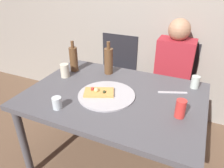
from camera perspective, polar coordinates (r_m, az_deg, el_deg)
ground_plane at (r=2.07m, az=0.51°, el=-20.15°), size 8.00×8.00×0.00m
dining_table at (r=1.64m, az=0.61°, el=-5.03°), size 1.33×0.94×0.73m
pizza_tray at (r=1.57m, az=-1.49°, el=-2.99°), size 0.43×0.43×0.01m
pizza_slice_last at (r=1.58m, az=-3.63°, el=-2.18°), size 0.25×0.21×0.05m
wine_bottle at (r=1.88m, az=-0.94°, el=6.34°), size 0.08×0.08×0.29m
beer_bottle at (r=1.96m, az=-10.35°, el=6.75°), size 0.07×0.07×0.28m
tumbler_near at (r=1.47m, az=-14.68°, el=-4.99°), size 0.06×0.06×0.08m
tumbler_far at (r=1.78m, az=21.61°, el=0.48°), size 0.07×0.07×0.10m
wine_glass at (r=1.88m, az=-12.69°, el=3.58°), size 0.08×0.08×0.12m
soda_can at (r=1.40m, az=18.07°, el=-6.36°), size 0.07×0.07×0.12m
table_knife at (r=1.68m, az=16.07°, el=-2.20°), size 0.21×0.10×0.01m
chair_left at (r=2.54m, az=1.11°, el=4.18°), size 0.44×0.44×0.90m
chair_right at (r=2.38m, az=16.07°, el=1.32°), size 0.44×0.44×0.90m
guest_in_sweater at (r=2.19m, az=15.84°, el=2.65°), size 0.36×0.56×1.17m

